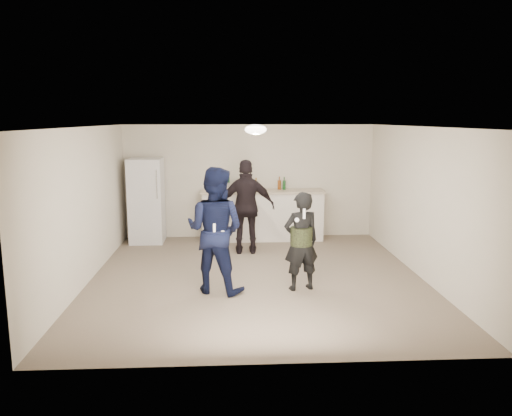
{
  "coord_description": "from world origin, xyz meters",
  "views": [
    {
      "loc": [
        -0.44,
        -8.01,
        2.63
      ],
      "look_at": [
        0.0,
        0.2,
        1.15
      ],
      "focal_mm": 35.0,
      "sensor_mm": 36.0,
      "label": 1
    }
  ],
  "objects_px": {
    "fridge": "(147,201)",
    "shaker": "(229,186)",
    "counter": "(263,216)",
    "spectator": "(247,207)",
    "man": "(215,230)",
    "woman": "(301,241)"
  },
  "relations": [
    {
      "from": "fridge",
      "to": "woman",
      "type": "bearing_deg",
      "value": -48.27
    },
    {
      "from": "fridge",
      "to": "shaker",
      "type": "bearing_deg",
      "value": 5.11
    },
    {
      "from": "fridge",
      "to": "man",
      "type": "bearing_deg",
      "value": -64.3
    },
    {
      "from": "counter",
      "to": "man",
      "type": "height_order",
      "value": "man"
    },
    {
      "from": "counter",
      "to": "shaker",
      "type": "xyz_separation_m",
      "value": [
        -0.74,
        0.09,
        0.65
      ]
    },
    {
      "from": "shaker",
      "to": "spectator",
      "type": "relative_size",
      "value": 0.09
    },
    {
      "from": "woman",
      "to": "man",
      "type": "bearing_deg",
      "value": -14.97
    },
    {
      "from": "fridge",
      "to": "man",
      "type": "xyz_separation_m",
      "value": [
        1.55,
        -3.21,
        0.06
      ]
    },
    {
      "from": "fridge",
      "to": "shaker",
      "type": "xyz_separation_m",
      "value": [
        1.75,
        0.16,
        0.28
      ]
    },
    {
      "from": "man",
      "to": "spectator",
      "type": "distance_m",
      "value": 2.25
    },
    {
      "from": "fridge",
      "to": "woman",
      "type": "distance_m",
      "value": 4.31
    },
    {
      "from": "counter",
      "to": "fridge",
      "type": "bearing_deg",
      "value": -178.39
    },
    {
      "from": "fridge",
      "to": "spectator",
      "type": "bearing_deg",
      "value": -26.11
    },
    {
      "from": "fridge",
      "to": "shaker",
      "type": "distance_m",
      "value": 1.78
    },
    {
      "from": "shaker",
      "to": "man",
      "type": "distance_m",
      "value": 3.38
    },
    {
      "from": "shaker",
      "to": "woman",
      "type": "distance_m",
      "value": 3.57
    },
    {
      "from": "man",
      "to": "counter",
      "type": "bearing_deg",
      "value": -83.42
    },
    {
      "from": "counter",
      "to": "spectator",
      "type": "distance_m",
      "value": 1.23
    },
    {
      "from": "counter",
      "to": "spectator",
      "type": "relative_size",
      "value": 1.4
    },
    {
      "from": "woman",
      "to": "shaker",
      "type": "bearing_deg",
      "value": -86.7
    },
    {
      "from": "fridge",
      "to": "man",
      "type": "relative_size",
      "value": 0.94
    },
    {
      "from": "man",
      "to": "woman",
      "type": "xyz_separation_m",
      "value": [
        1.32,
        0.0,
        -0.19
      ]
    }
  ]
}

